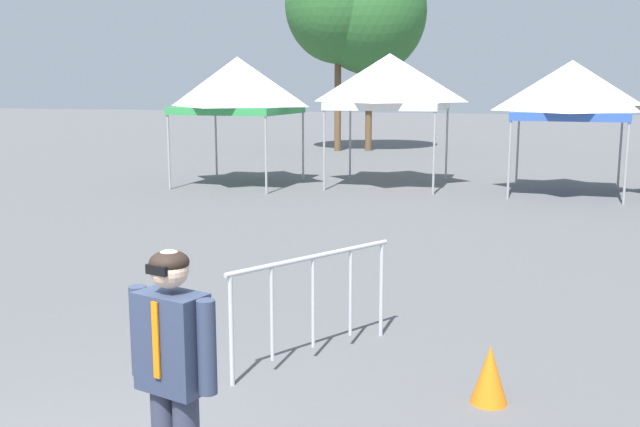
{
  "coord_description": "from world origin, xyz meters",
  "views": [
    {
      "loc": [
        2.79,
        -3.09,
        2.72
      ],
      "look_at": [
        0.36,
        4.55,
        1.3
      ],
      "focal_mm": 40.7,
      "sensor_mm": 36.0,
      "label": 1
    }
  ],
  "objects_px": {
    "canopy_tent_center": "(238,85)",
    "tree_behind_tents_left": "(338,4)",
    "canopy_tent_left_of_center": "(389,81)",
    "crowd_barrier_mid_lot": "(313,286)",
    "canopy_tent_far_right": "(571,90)",
    "person_foreground": "(173,372)",
    "traffic_cone_lot_center": "(490,374)",
    "tree_behind_tents_right": "(370,12)"
  },
  "relations": [
    {
      "from": "canopy_tent_far_right",
      "to": "traffic_cone_lot_center",
      "type": "distance_m",
      "value": 13.35
    },
    {
      "from": "canopy_tent_far_right",
      "to": "tree_behind_tents_right",
      "type": "distance_m",
      "value": 13.56
    },
    {
      "from": "canopy_tent_far_right",
      "to": "tree_behind_tents_right",
      "type": "xyz_separation_m",
      "value": [
        -7.78,
        10.66,
        3.1
      ]
    },
    {
      "from": "tree_behind_tents_left",
      "to": "canopy_tent_center",
      "type": "bearing_deg",
      "value": -87.99
    },
    {
      "from": "traffic_cone_lot_center",
      "to": "canopy_tent_far_right",
      "type": "bearing_deg",
      "value": 86.52
    },
    {
      "from": "canopy_tent_left_of_center",
      "to": "person_foreground",
      "type": "height_order",
      "value": "canopy_tent_left_of_center"
    },
    {
      "from": "canopy_tent_left_of_center",
      "to": "tree_behind_tents_right",
      "type": "relative_size",
      "value": 0.43
    },
    {
      "from": "canopy_tent_far_right",
      "to": "traffic_cone_lot_center",
      "type": "height_order",
      "value": "canopy_tent_far_right"
    },
    {
      "from": "canopy_tent_center",
      "to": "crowd_barrier_mid_lot",
      "type": "bearing_deg",
      "value": -62.84
    },
    {
      "from": "canopy_tent_center",
      "to": "person_foreground",
      "type": "height_order",
      "value": "canopy_tent_center"
    },
    {
      "from": "canopy_tent_far_right",
      "to": "crowd_barrier_mid_lot",
      "type": "height_order",
      "value": "canopy_tent_far_right"
    },
    {
      "from": "canopy_tent_left_of_center",
      "to": "canopy_tent_far_right",
      "type": "height_order",
      "value": "canopy_tent_left_of_center"
    },
    {
      "from": "canopy_tent_center",
      "to": "canopy_tent_far_right",
      "type": "relative_size",
      "value": 1.05
    },
    {
      "from": "tree_behind_tents_right",
      "to": "tree_behind_tents_left",
      "type": "xyz_separation_m",
      "value": [
        -1.21,
        -0.49,
        0.27
      ]
    },
    {
      "from": "canopy_tent_left_of_center",
      "to": "crowd_barrier_mid_lot",
      "type": "xyz_separation_m",
      "value": [
        2.08,
        -12.92,
        -2.07
      ]
    },
    {
      "from": "person_foreground",
      "to": "canopy_tent_far_right",
      "type": "bearing_deg",
      "value": 80.96
    },
    {
      "from": "canopy_tent_center",
      "to": "canopy_tent_left_of_center",
      "type": "height_order",
      "value": "canopy_tent_left_of_center"
    },
    {
      "from": "canopy_tent_far_right",
      "to": "tree_behind_tents_right",
      "type": "bearing_deg",
      "value": 126.1
    },
    {
      "from": "canopy_tent_left_of_center",
      "to": "person_foreground",
      "type": "xyz_separation_m",
      "value": [
        2.18,
        -15.9,
        -1.79
      ]
    },
    {
      "from": "person_foreground",
      "to": "tree_behind_tents_left",
      "type": "height_order",
      "value": "tree_behind_tents_left"
    },
    {
      "from": "canopy_tent_center",
      "to": "tree_behind_tents_right",
      "type": "bearing_deg",
      "value": 85.89
    },
    {
      "from": "canopy_tent_left_of_center",
      "to": "tree_behind_tents_left",
      "type": "height_order",
      "value": "tree_behind_tents_left"
    },
    {
      "from": "traffic_cone_lot_center",
      "to": "canopy_tent_left_of_center",
      "type": "bearing_deg",
      "value": 106.0
    },
    {
      "from": "person_foreground",
      "to": "tree_behind_tents_left",
      "type": "distance_m",
      "value": 27.01
    },
    {
      "from": "canopy_tent_left_of_center",
      "to": "tree_behind_tents_left",
      "type": "distance_m",
      "value": 11.21
    },
    {
      "from": "crowd_barrier_mid_lot",
      "to": "canopy_tent_far_right",
      "type": "bearing_deg",
      "value": 78.43
    },
    {
      "from": "crowd_barrier_mid_lot",
      "to": "traffic_cone_lot_center",
      "type": "height_order",
      "value": "crowd_barrier_mid_lot"
    },
    {
      "from": "tree_behind_tents_left",
      "to": "canopy_tent_left_of_center",
      "type": "bearing_deg",
      "value": -66.23
    },
    {
      "from": "traffic_cone_lot_center",
      "to": "person_foreground",
      "type": "bearing_deg",
      "value": -124.45
    },
    {
      "from": "canopy_tent_far_right",
      "to": "person_foreground",
      "type": "distance_m",
      "value": 15.84
    },
    {
      "from": "person_foreground",
      "to": "crowd_barrier_mid_lot",
      "type": "relative_size",
      "value": 0.97
    },
    {
      "from": "tree_behind_tents_right",
      "to": "tree_behind_tents_left",
      "type": "relative_size",
      "value": 0.99
    },
    {
      "from": "tree_behind_tents_left",
      "to": "tree_behind_tents_right",
      "type": "bearing_deg",
      "value": 22.08
    },
    {
      "from": "canopy_tent_center",
      "to": "canopy_tent_left_of_center",
      "type": "relative_size",
      "value": 0.98
    },
    {
      "from": "canopy_tent_left_of_center",
      "to": "crowd_barrier_mid_lot",
      "type": "distance_m",
      "value": 13.25
    },
    {
      "from": "crowd_barrier_mid_lot",
      "to": "traffic_cone_lot_center",
      "type": "relative_size",
      "value": 3.54
    },
    {
      "from": "canopy_tent_far_right",
      "to": "person_foreground",
      "type": "bearing_deg",
      "value": -99.04
    },
    {
      "from": "canopy_tent_center",
      "to": "tree_behind_tents_left",
      "type": "bearing_deg",
      "value": 92.01
    },
    {
      "from": "canopy_tent_center",
      "to": "tree_behind_tents_left",
      "type": "height_order",
      "value": "tree_behind_tents_left"
    },
    {
      "from": "canopy_tent_center",
      "to": "traffic_cone_lot_center",
      "type": "height_order",
      "value": "canopy_tent_center"
    },
    {
      "from": "person_foreground",
      "to": "tree_behind_tents_right",
      "type": "distance_m",
      "value": 27.17
    },
    {
      "from": "traffic_cone_lot_center",
      "to": "tree_behind_tents_right",
      "type": "bearing_deg",
      "value": 106.35
    }
  ]
}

